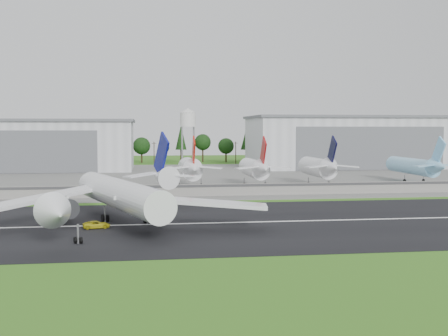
{
  "coord_description": "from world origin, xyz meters",
  "views": [
    {
      "loc": [
        -25.94,
        -100.36,
        18.91
      ],
      "look_at": [
        -6.53,
        40.0,
        9.0
      ],
      "focal_mm": 45.0,
      "sensor_mm": 36.0,
      "label": 1
    }
  ],
  "objects": [
    {
      "name": "blast_fence",
      "position": [
        0.0,
        54.99,
        1.81
      ],
      "size": [
        240.0,
        0.61,
        3.5
      ],
      "color": "gray",
      "rests_on": "ground"
    },
    {
      "name": "parked_jet_skyblue",
      "position": [
        66.22,
        81.56,
        6.1
      ],
      "size": [
        7.36,
        37.29,
        16.65
      ],
      "color": "#8BCBF1",
      "rests_on": "ground"
    },
    {
      "name": "runway_centerline",
      "position": [
        0.0,
        10.0,
        0.11
      ],
      "size": [
        220.0,
        1.0,
        0.02
      ],
      "primitive_type": "cube",
      "color": "white",
      "rests_on": "runway"
    },
    {
      "name": "water_tower",
      "position": [
        -5.0,
        185.0,
        24.55
      ],
      "size": [
        8.4,
        8.4,
        29.4
      ],
      "color": "#99999E",
      "rests_on": "ground"
    },
    {
      "name": "runway",
      "position": [
        0.0,
        10.0,
        0.05
      ],
      "size": [
        320.0,
        60.0,
        0.1
      ],
      "primitive_type": "cube",
      "color": "black",
      "rests_on": "ground"
    },
    {
      "name": "hangar_east",
      "position": [
        75.0,
        164.92,
        12.63
      ],
      "size": [
        102.0,
        47.0,
        25.2
      ],
      "color": "silver",
      "rests_on": "ground"
    },
    {
      "name": "parked_jet_red_a",
      "position": [
        -12.18,
        76.59,
        6.38
      ],
      "size": [
        7.36,
        31.29,
        16.9
      ],
      "color": "white",
      "rests_on": "ground"
    },
    {
      "name": "ground_vehicle",
      "position": [
        -35.46,
        7.07,
        0.81
      ],
      "size": [
        5.47,
        3.3,
        1.42
      ],
      "primitive_type": "imported",
      "rotation": [
        0.0,
        0.0,
        1.77
      ],
      "color": "gold",
      "rests_on": "runway"
    },
    {
      "name": "main_airliner",
      "position": [
        -31.32,
        9.59,
        4.89
      ],
      "size": [
        53.96,
        57.53,
        18.17
      ],
      "rotation": [
        0.0,
        0.0,
        3.48
      ],
      "color": "white",
      "rests_on": "runway"
    },
    {
      "name": "parked_jet_red_b",
      "position": [
        8.83,
        76.57,
        6.24
      ],
      "size": [
        7.36,
        31.29,
        16.75
      ],
      "color": "white",
      "rests_on": "ground"
    },
    {
      "name": "parked_jet_navy",
      "position": [
        30.31,
        76.59,
        6.38
      ],
      "size": [
        7.36,
        31.29,
        16.9
      ],
      "color": "white",
      "rests_on": "ground"
    },
    {
      "name": "utility_poles",
      "position": [
        0.0,
        200.0,
        0.0
      ],
      "size": [
        230.0,
        3.0,
        12.0
      ],
      "primitive_type": null,
      "color": "black",
      "rests_on": "ground"
    },
    {
      "name": "treeline",
      "position": [
        0.0,
        215.0,
        0.0
      ],
      "size": [
        320.0,
        16.0,
        22.0
      ],
      "primitive_type": null,
      "color": "black",
      "rests_on": "ground"
    },
    {
      "name": "hangar_west",
      "position": [
        -80.0,
        164.92,
        11.63
      ],
      "size": [
        97.0,
        44.0,
        23.2
      ],
      "color": "silver",
      "rests_on": "ground"
    },
    {
      "name": "apron",
      "position": [
        0.0,
        120.0,
        0.05
      ],
      "size": [
        320.0,
        150.0,
        0.1
      ],
      "primitive_type": "cube",
      "color": "slate",
      "rests_on": "ground"
    },
    {
      "name": "ground",
      "position": [
        0.0,
        0.0,
        0.0
      ],
      "size": [
        600.0,
        600.0,
        0.0
      ],
      "primitive_type": "plane",
      "color": "#2F6618",
      "rests_on": "ground"
    }
  ]
}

